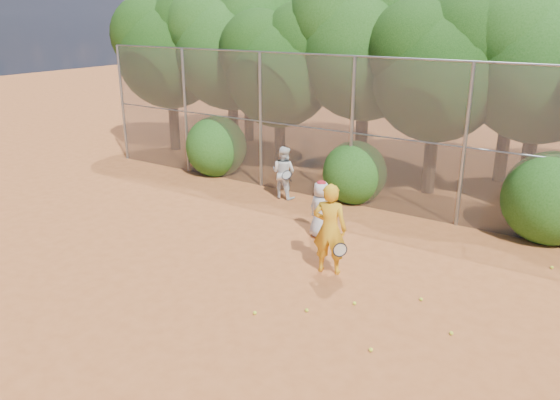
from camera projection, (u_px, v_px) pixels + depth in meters
The scene contains 24 objects.
ground at pixel (251, 303), 10.03m from camera, with size 80.00×80.00×0.00m, color #AC5727.
fence_back at pixel (382, 135), 14.16m from camera, with size 20.05×0.09×4.03m.
tree_0 at pixel (171, 45), 20.01m from camera, with size 4.38×3.81×6.00m.
tree_1 at pixel (233, 40), 19.03m from camera, with size 4.64×4.03×6.35m.
tree_2 at pixel (282, 61), 17.36m from camera, with size 3.99×3.47×5.47m.
tree_3 at pixel (369, 36), 16.59m from camera, with size 4.89×4.26×6.70m.
tree_4 at pixel (441, 62), 15.02m from camera, with size 4.19×3.64×5.73m.
tree_5 at pixel (547, 53), 14.26m from camera, with size 4.51×3.92×6.17m.
tree_9 at pixel (249, 32), 21.31m from camera, with size 4.83×4.20×6.62m.
tree_10 at pixel (370, 26), 18.77m from camera, with size 5.15×4.48×7.06m.
tree_11 at pixel (519, 45), 16.00m from camera, with size 4.64×4.03×6.35m.
bush_0 at pixel (216, 144), 17.80m from camera, with size 2.00×2.00×2.00m, color #1C4912.
bush_1 at pixel (355, 170), 15.23m from camera, with size 1.80×1.80×1.80m, color #1C4912.
bush_2 at pixel (551, 194), 12.57m from camera, with size 2.20×2.20×2.20m, color #1C4912.
player_yellow at pixel (330, 229), 10.95m from camera, with size 0.86×0.63×1.90m.
player_teen at pixel (321, 209), 12.78m from camera, with size 0.74×0.56×1.40m.
player_white at pixel (284, 172), 15.50m from camera, with size 0.82×0.71×1.51m.
ball_0 at pixel (307, 310), 9.73m from camera, with size 0.07×0.07×0.07m, color #CBD727.
ball_1 at pixel (421, 299), 10.10m from camera, with size 0.07×0.07×0.07m, color #CBD727.
ball_2 at pixel (371, 350), 8.59m from camera, with size 0.07×0.07×0.07m, color #CBD727.
ball_3 at pixel (451, 333), 9.03m from camera, with size 0.07×0.07×0.07m, color #CBD727.
ball_4 at pixel (354, 303), 9.96m from camera, with size 0.07×0.07×0.07m, color #CBD727.
ball_5 at pixel (552, 267), 11.36m from camera, with size 0.07×0.07×0.07m, color #CBD727.
ball_6 at pixel (255, 313), 9.64m from camera, with size 0.07×0.07×0.07m, color #CBD727.
Camera 1 is at (5.33, -7.11, 5.07)m, focal length 35.00 mm.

